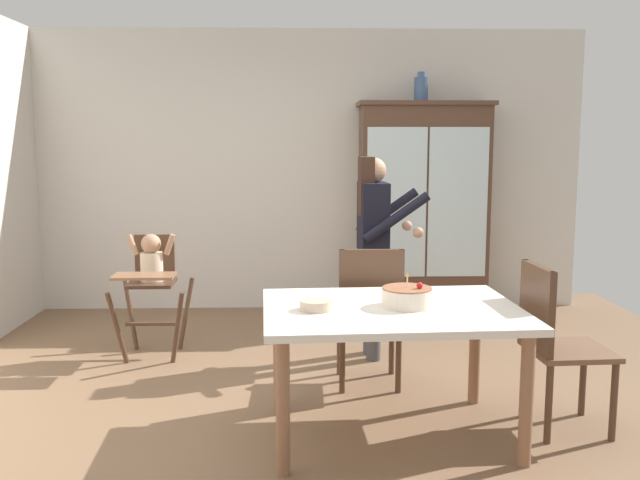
{
  "coord_description": "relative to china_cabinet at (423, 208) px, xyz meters",
  "views": [
    {
      "loc": [
        -0.09,
        -4.18,
        1.65
      ],
      "look_at": [
        0.06,
        0.7,
        0.95
      ],
      "focal_mm": 39.07,
      "sensor_mm": 36.0,
      "label": 1
    }
  ],
  "objects": [
    {
      "name": "wall_back",
      "position": [
        -1.09,
        0.26,
        0.34
      ],
      "size": [
        5.32,
        0.06,
        2.7
      ],
      "primitive_type": "cube",
      "color": "beige",
      "rests_on": "ground_plane"
    },
    {
      "name": "dining_table",
      "position": [
        -0.67,
        -2.81,
        -0.36
      ],
      "size": [
        1.46,
        1.12,
        0.74
      ],
      "color": "silver",
      "rests_on": "ground_plane"
    },
    {
      "name": "ground_plane",
      "position": [
        -1.09,
        -2.37,
        -1.01
      ],
      "size": [
        6.24,
        6.24,
        0.0
      ],
      "primitive_type": "plane",
      "color": "brown"
    },
    {
      "name": "adult_person",
      "position": [
        -0.62,
        -1.38,
        -0.04
      ],
      "size": [
        0.51,
        0.49,
        1.53
      ],
      "rotation": [
        0.0,
        0.0,
        1.61
      ],
      "color": "#47474C",
      "rests_on": "ground_plane"
    },
    {
      "name": "ceramic_vase",
      "position": [
        -0.04,
        0.0,
        1.12
      ],
      "size": [
        0.13,
        0.13,
        0.27
      ],
      "color": "#3D567F",
      "rests_on": "china_cabinet"
    },
    {
      "name": "dining_chair_far_side",
      "position": [
        -0.71,
        -2.07,
        -0.45
      ],
      "size": [
        0.45,
        0.45,
        0.96
      ],
      "rotation": [
        0.0,
        0.0,
        3.13
      ],
      "color": "#4C3323",
      "rests_on": "ground_plane"
    },
    {
      "name": "dining_chair_right_end",
      "position": [
        0.25,
        -2.77,
        -0.45
      ],
      "size": [
        0.46,
        0.46,
        0.96
      ],
      "rotation": [
        0.0,
        0.0,
        1.62
      ],
      "color": "#4C3323",
      "rests_on": "ground_plane"
    },
    {
      "name": "china_cabinet",
      "position": [
        0.0,
        0.0,
        0.0
      ],
      "size": [
        1.25,
        0.48,
        2.01
      ],
      "color": "#4C3323",
      "rests_on": "ground_plane"
    },
    {
      "name": "serving_bowl",
      "position": [
        -1.09,
        -2.87,
        -0.24
      ],
      "size": [
        0.18,
        0.18,
        0.05
      ],
      "primitive_type": "cylinder",
      "color": "#C6AD93",
      "rests_on": "dining_table"
    },
    {
      "name": "high_chair_with_toddler",
      "position": [
        -2.3,
        -1.3,
        -0.35
      ],
      "size": [
        0.58,
        0.68,
        0.95
      ],
      "rotation": [
        0.0,
        0.0,
        0.01
      ],
      "color": "#4C3323",
      "rests_on": "ground_plane"
    },
    {
      "name": "birthday_cake",
      "position": [
        -0.59,
        -2.81,
        -0.21
      ],
      "size": [
        0.28,
        0.28,
        0.19
      ],
      "color": "beige",
      "rests_on": "dining_table"
    }
  ]
}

